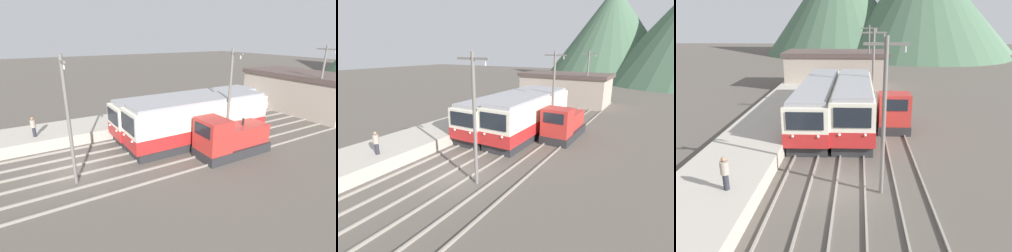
% 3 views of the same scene
% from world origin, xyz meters
% --- Properties ---
extents(ground_plane, '(200.00, 200.00, 0.00)m').
position_xyz_m(ground_plane, '(0.00, 0.00, 0.00)').
color(ground_plane, '#564F47').
extents(platform_left, '(4.50, 54.00, 0.91)m').
position_xyz_m(platform_left, '(-6.25, 0.00, 0.46)').
color(platform_left, '#ADA599').
rests_on(platform_left, ground).
extents(track_left, '(1.54, 60.00, 0.14)m').
position_xyz_m(track_left, '(-2.60, 0.00, 0.07)').
color(track_left, gray).
rests_on(track_left, ground).
extents(track_center, '(1.54, 60.00, 0.14)m').
position_xyz_m(track_center, '(0.20, 0.00, 0.07)').
color(track_center, gray).
rests_on(track_center, ground).
extents(track_right, '(1.54, 60.00, 0.14)m').
position_xyz_m(track_right, '(3.20, 0.00, 0.07)').
color(track_right, gray).
rests_on(track_right, ground).
extents(commuter_train_left, '(2.84, 14.55, 3.47)m').
position_xyz_m(commuter_train_left, '(-2.60, 10.75, 1.62)').
color(commuter_train_left, '#28282B').
rests_on(commuter_train_left, ground).
extents(commuter_train_center, '(2.84, 12.34, 3.75)m').
position_xyz_m(commuter_train_center, '(0.20, 9.78, 1.74)').
color(commuter_train_center, '#28282B').
rests_on(commuter_train_center, ground).
extents(shunting_locomotive, '(2.40, 5.70, 3.00)m').
position_xyz_m(shunting_locomotive, '(3.20, 10.33, 1.21)').
color(shunting_locomotive, '#28282B').
rests_on(shunting_locomotive, ground).
extents(catenary_mast_near, '(2.00, 0.20, 7.50)m').
position_xyz_m(catenary_mast_near, '(1.71, -0.31, 4.07)').
color(catenary_mast_near, slate).
rests_on(catenary_mast_near, ground).
extents(catenary_mast_mid, '(2.00, 0.20, 7.50)m').
position_xyz_m(catenary_mast_mid, '(1.71, 11.43, 4.07)').
color(catenary_mast_mid, slate).
rests_on(catenary_mast_mid, ground).
extents(catenary_mast_far, '(2.00, 0.20, 7.50)m').
position_xyz_m(catenary_mast_far, '(1.71, 23.17, 4.07)').
color(catenary_mast_far, slate).
rests_on(catenary_mast_far, ground).
extents(person_on_platform, '(0.38, 0.38, 1.57)m').
position_xyz_m(person_on_platform, '(-5.29, -1.91, 1.76)').
color(person_on_platform, '#282833').
rests_on(person_on_platform, platform_left).
extents(station_building, '(12.60, 6.30, 4.39)m').
position_xyz_m(station_building, '(-2.10, 26.00, 2.22)').
color(station_building, '#AD9E8E').
rests_on(station_building, ground).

